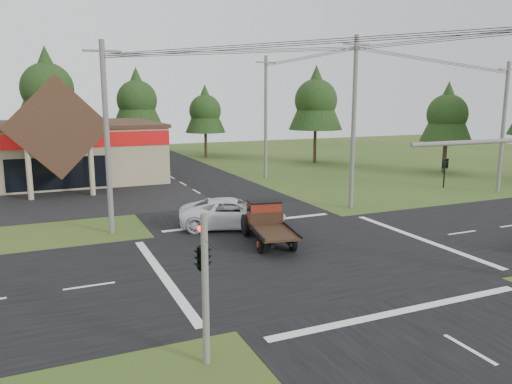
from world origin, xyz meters
TOP-DOWN VIEW (x-y plane):
  - ground at (0.00, 0.00)m, footprint 120.00×120.00m
  - road_ns at (0.00, 0.00)m, footprint 12.00×120.00m
  - road_ew at (0.00, 0.00)m, footprint 120.00×12.00m
  - parking_apron at (-14.00, 19.00)m, footprint 28.00×14.00m
  - traffic_signal_corner at (-7.50, -7.32)m, footprint 0.53×2.48m
  - utility_pole_nw at (-8.00, 8.00)m, footprint 2.00×0.30m
  - utility_pole_ne at (8.00, 8.00)m, footprint 2.00×0.30m
  - utility_pole_far at (22.00, 8.00)m, footprint 2.00×0.30m
  - utility_pole_n at (8.00, 22.00)m, footprint 2.00×0.30m
  - tree_row_c at (-10.00, 41.00)m, footprint 7.28×7.28m
  - tree_row_d at (0.00, 42.00)m, footprint 6.16×6.16m
  - tree_row_e at (8.00, 40.00)m, footprint 5.04×5.04m
  - tree_side_ne at (18.00, 30.00)m, footprint 6.16×6.16m
  - tree_side_e_near at (26.00, 18.00)m, footprint 5.04×5.04m
  - antique_flatbed_truck at (-0.83, 2.50)m, footprint 2.79×5.34m
  - white_pickup at (-1.35, 6.33)m, footprint 6.78×4.74m

SIDE VIEW (x-z plane):
  - ground at x=0.00m, z-range 0.00..0.00m
  - road_ns at x=0.00m, z-range 0.00..0.02m
  - road_ew at x=0.00m, z-range 0.00..0.02m
  - parking_apron at x=-14.00m, z-range 0.00..0.03m
  - white_pickup at x=-1.35m, z-range 0.00..1.72m
  - antique_flatbed_truck at x=-0.83m, z-range 0.00..2.12m
  - traffic_signal_corner at x=-7.50m, z-range 1.32..5.72m
  - utility_pole_far at x=22.00m, z-range 0.14..10.34m
  - utility_pole_nw at x=-8.00m, z-range 0.14..10.64m
  - utility_pole_n at x=8.00m, z-range 0.14..11.34m
  - utility_pole_ne at x=8.00m, z-range 0.14..11.64m
  - tree_row_e at x=8.00m, z-range 1.49..10.58m
  - tree_side_e_near at x=26.00m, z-range 1.49..10.58m
  - tree_row_d at x=0.00m, z-range 1.82..12.93m
  - tree_side_ne at x=18.00m, z-range 1.82..12.93m
  - tree_row_c at x=-10.00m, z-range 2.16..15.29m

